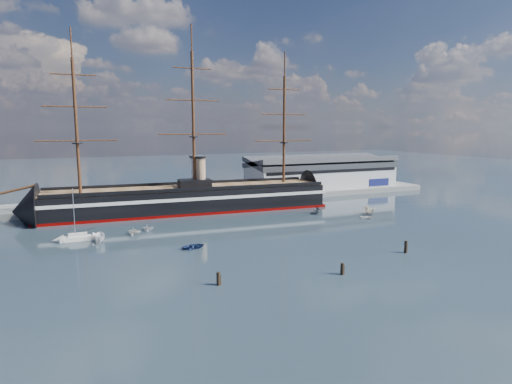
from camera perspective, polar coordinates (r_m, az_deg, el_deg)
name	(u,v)px	position (r m, az deg, el deg)	size (l,w,h in m)	color
ground	(221,223)	(121.61, -4.70, -4.12)	(600.00, 600.00, 0.00)	#26313C
quay	(215,201)	(158.23, -5.47, -1.15)	(180.00, 18.00, 2.00)	slate
warehouse	(321,173)	(181.05, 8.71, 2.57)	(63.00, 21.00, 11.60)	#B7BABC
quay_tower	(198,176)	(152.01, -7.68, 2.13)	(5.00, 5.00, 15.00)	silver
warship	(184,199)	(138.15, -9.63, -0.96)	(113.36, 21.81, 53.94)	black
sailboat	(78,237)	(110.95, -22.66, -5.58)	(7.95, 2.56, 12.61)	white
motorboat_a	(101,242)	(107.64, -20.02, -6.30)	(6.39, 2.34, 2.56)	white
motorboat_b	(194,248)	(97.16, -8.29, -7.45)	(3.19, 1.28, 1.49)	navy
motorboat_c	(317,214)	(135.22, 8.17, -2.88)	(5.31, 1.95, 2.12)	slate
motorboat_d	(134,235)	(112.36, -15.94, -5.49)	(6.09, 2.64, 2.23)	silver
motorboat_e	(368,219)	(131.01, 14.68, -3.45)	(2.60, 1.04, 1.21)	silver
motorboat_f	(369,214)	(137.60, 14.85, -2.88)	(6.84, 2.51, 2.74)	silver
motorboat_g	(148,231)	(115.65, -14.24, -5.02)	(4.96, 2.15, 1.82)	silver
piling_near_left	(218,285)	(75.19, -5.03, -12.26)	(0.64, 0.64, 3.01)	black
piling_near_mid	(342,275)	(81.40, 11.40, -10.74)	(0.64, 0.64, 2.90)	black
piling_near_right	(405,253)	(98.32, 19.30, -7.66)	(0.64, 0.64, 3.40)	black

